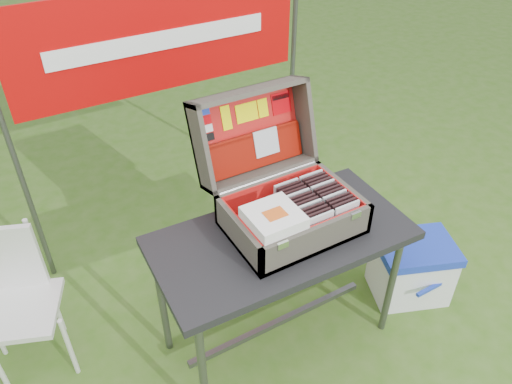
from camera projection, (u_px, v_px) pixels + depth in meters
ground at (265, 345)px, 2.63m from camera, size 80.00×80.00×0.00m
table at (279, 290)px, 2.46m from camera, size 1.19×0.63×0.73m
table_top at (281, 238)px, 2.25m from camera, size 1.19×0.63×0.04m
table_leg_fl at (203, 377)px, 2.10m from camera, size 0.04×0.04×0.69m
table_leg_fr at (392, 283)px, 2.52m from camera, size 0.04×0.04×0.69m
table_leg_bl at (162, 303)px, 2.42m from camera, size 0.04×0.04×0.69m
table_leg_br at (335, 231)px, 2.84m from camera, size 0.04×0.04×0.69m
table_brace at (278, 322)px, 2.61m from camera, size 1.02×0.03×0.03m
suitcase at (287, 174)px, 2.16m from camera, size 0.57×0.57×0.52m
suitcase_base_bottom at (292, 226)px, 2.27m from camera, size 0.57×0.41×0.02m
suitcase_base_wall_front at (318, 240)px, 2.10m from camera, size 0.57×0.02×0.15m
suitcase_base_wall_back at (270, 192)px, 2.36m from camera, size 0.57×0.02×0.15m
suitcase_base_wall_left at (238, 235)px, 2.12m from camera, size 0.02×0.41×0.15m
suitcase_base_wall_right at (341, 196)px, 2.34m from camera, size 0.02×0.41×0.15m
suitcase_liner_floor at (292, 223)px, 2.26m from camera, size 0.53×0.37×0.01m
suitcase_latch_left at (283, 245)px, 1.97m from camera, size 0.05×0.01×0.03m
suitcase_latch_right at (356, 215)px, 2.12m from camera, size 0.05×0.01×0.03m
suitcase_hinge at (269, 178)px, 2.33m from camera, size 0.52×0.02×0.02m
suitcase_lid_back at (248, 131)px, 2.37m from camera, size 0.57×0.14×0.40m
suitcase_lid_rim_far at (248, 92)px, 2.24m from camera, size 0.57×0.15×0.07m
suitcase_lid_rim_near at (261, 172)px, 2.39m from camera, size 0.57×0.15×0.07m
suitcase_lid_rim_left at (200, 149)px, 2.20m from camera, size 0.02×0.27×0.44m
suitcase_lid_rim_right at (303, 119)px, 2.43m from camera, size 0.02×0.27×0.44m
suitcase_lid_liner at (249, 131)px, 2.36m from camera, size 0.53×0.11×0.35m
suitcase_liner_wall_front at (316, 236)px, 2.10m from camera, size 0.53×0.01×0.13m
suitcase_liner_wall_back at (271, 192)px, 2.35m from camera, size 0.53×0.01×0.13m
suitcase_liner_wall_left at (241, 232)px, 2.12m from camera, size 0.01×0.37×0.13m
suitcase_liner_wall_right at (339, 195)px, 2.33m from camera, size 0.01×0.37×0.13m
suitcase_lid_pocket at (254, 151)px, 2.38m from camera, size 0.51×0.08×0.17m
suitcase_pocket_edge at (252, 135)px, 2.34m from camera, size 0.50×0.03×0.03m
suitcase_pocket_cd at (266, 142)px, 2.38m from camera, size 0.13×0.05×0.13m
lid_sticker_cc_a at (204, 111)px, 2.21m from camera, size 0.06×0.01×0.03m
lid_sticker_cc_b at (205, 120)px, 2.23m from camera, size 0.06×0.01×0.03m
lid_sticker_cc_c at (207, 129)px, 2.24m from camera, size 0.06×0.01×0.03m
lid_sticker_cc_d at (209, 137)px, 2.26m from camera, size 0.06×0.01×0.03m
lid_card_neon_tall at (226, 118)px, 2.28m from camera, size 0.05×0.04×0.11m
lid_card_neon_main at (247, 112)px, 2.32m from camera, size 0.11×0.03×0.08m
lid_card_neon_small at (263, 108)px, 2.35m from camera, size 0.05×0.03×0.08m
lid_sticker_band at (281, 103)px, 2.40m from camera, size 0.10×0.03×0.10m
lid_sticker_band_bar at (280, 97)px, 2.38m from camera, size 0.09×0.01×0.02m
cd_left_0 at (320, 228)px, 2.12m from camera, size 0.13×0.01×0.15m
cd_left_1 at (317, 225)px, 2.14m from camera, size 0.13×0.01×0.15m
cd_left_2 at (314, 222)px, 2.15m from camera, size 0.13×0.01×0.15m
cd_left_3 at (311, 219)px, 2.17m from camera, size 0.13×0.01×0.15m
cd_left_4 at (308, 216)px, 2.18m from camera, size 0.13×0.01×0.15m
cd_left_5 at (305, 213)px, 2.20m from camera, size 0.13×0.01×0.15m
cd_left_6 at (302, 211)px, 2.21m from camera, size 0.13×0.01×0.15m
cd_left_7 at (299, 208)px, 2.23m from camera, size 0.13×0.01×0.15m
cd_left_8 at (296, 205)px, 2.25m from camera, size 0.13×0.01×0.15m
cd_left_9 at (294, 202)px, 2.26m from camera, size 0.13×0.01×0.15m
cd_left_10 at (291, 200)px, 2.28m from camera, size 0.13×0.01×0.15m
cd_left_11 at (288, 197)px, 2.29m from camera, size 0.13×0.01×0.15m
cd_left_12 at (286, 195)px, 2.31m from camera, size 0.13×0.01×0.15m
cd_right_0 at (346, 217)px, 2.18m from camera, size 0.13×0.01×0.15m
cd_right_1 at (343, 215)px, 2.19m from camera, size 0.13×0.01×0.15m
cd_right_2 at (340, 212)px, 2.21m from camera, size 0.13×0.01×0.15m
cd_right_3 at (336, 209)px, 2.22m from camera, size 0.13×0.01×0.15m
cd_right_4 at (333, 206)px, 2.24m from camera, size 0.13×0.01×0.15m
cd_right_5 at (330, 204)px, 2.25m from camera, size 0.13×0.01×0.15m
cd_right_6 at (327, 201)px, 2.27m from camera, size 0.13×0.01×0.15m
cd_right_7 at (324, 198)px, 2.29m from camera, size 0.13×0.01×0.15m
cd_right_8 at (321, 196)px, 2.30m from camera, size 0.13×0.01×0.15m
cd_right_9 at (319, 193)px, 2.32m from camera, size 0.13×0.01×0.15m
cd_right_10 at (316, 191)px, 2.33m from camera, size 0.13×0.01×0.15m
cd_right_11 at (313, 188)px, 2.35m from camera, size 0.13×0.01×0.15m
cd_right_12 at (310, 186)px, 2.36m from camera, size 0.13×0.01×0.15m
songbook_0 at (274, 222)px, 2.07m from camera, size 0.22×0.22×0.00m
songbook_1 at (274, 221)px, 2.07m from camera, size 0.22×0.22×0.00m
songbook_2 at (274, 220)px, 2.06m from camera, size 0.22×0.22×0.00m
songbook_3 at (274, 219)px, 2.06m from camera, size 0.22×0.22×0.00m
songbook_4 at (274, 218)px, 2.06m from camera, size 0.22×0.22×0.00m
songbook_5 at (274, 217)px, 2.05m from camera, size 0.22×0.22×0.00m
songbook_6 at (274, 216)px, 2.05m from camera, size 0.22×0.22×0.00m
songbook_7 at (274, 215)px, 2.05m from camera, size 0.22×0.22×0.00m
songbook_8 at (274, 214)px, 2.05m from camera, size 0.22×0.22×0.00m
songbook_9 at (274, 213)px, 2.04m from camera, size 0.22×0.22×0.00m
songbook_graphic at (275, 214)px, 2.03m from camera, size 0.09×0.07×0.00m
cooler at (411, 269)px, 2.82m from camera, size 0.51×0.45×0.37m
cooler_body at (410, 272)px, 2.84m from camera, size 0.48×0.43×0.32m
cooler_lid at (417, 248)px, 2.73m from camera, size 0.51×0.45×0.05m
cooler_handle at (434, 286)px, 2.70m from camera, size 0.25×0.02×0.02m
chair at (20, 312)px, 2.32m from camera, size 0.47×0.49×0.78m
chair_seat at (19, 311)px, 2.31m from camera, size 0.46×0.46×0.03m
chair_backrest at (1, 259)px, 2.31m from camera, size 0.34×0.16×0.37m
chair_leg_fl at (3, 375)px, 2.27m from camera, size 0.02×0.02×0.40m
chair_leg_fr at (69, 347)px, 2.39m from camera, size 0.02×0.02×0.40m
chair_leg_br at (55, 305)px, 2.60m from camera, size 0.02×0.02×0.40m
chair_upright_right at (35, 249)px, 2.38m from camera, size 0.02×0.02×0.37m
cardboard_box at (307, 226)px, 3.11m from camera, size 0.38×0.20×0.39m
banner_post_left at (14, 156)px, 2.54m from camera, size 0.03×0.03×1.70m
banner_post_right at (292, 84)px, 3.23m from camera, size 0.03×0.03×1.70m
banner at (161, 40)px, 2.61m from camera, size 1.60×0.02×0.55m
banner_text at (162, 41)px, 2.60m from camera, size 1.20×0.00×0.10m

